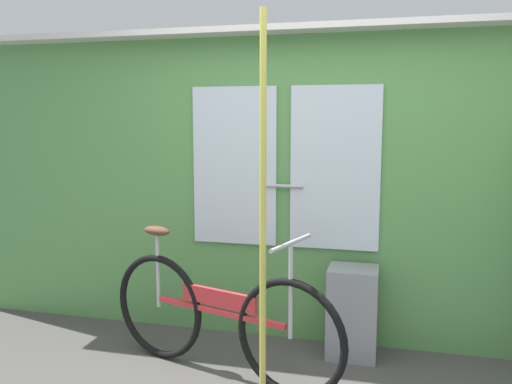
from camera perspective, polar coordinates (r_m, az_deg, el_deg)
The scene contains 4 objects.
train_door_wall at distance 3.67m, azimuth 6.06°, elevation 1.10°, with size 5.52×0.28×2.15m.
bicycle_near_door at distance 3.30m, azimuth -4.11°, elevation -13.21°, with size 1.58×0.63×0.90m.
trash_bin_by_wall at distance 3.62m, azimuth 10.28°, elevation -12.53°, with size 0.32×0.28×0.60m, color gray.
handrail_pole at distance 2.82m, azimuth 0.75°, elevation -2.32°, with size 0.04×0.04×2.11m, color #C6C14C.
Camera 1 is at (0.50, -2.39, 1.55)m, focal length 37.33 mm.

